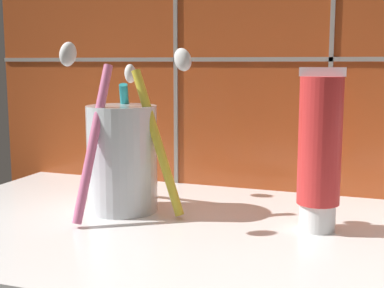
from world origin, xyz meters
TOP-DOWN VIEW (x-y plane):
  - sink_counter at (0.00, 0.00)cm, footprint 74.42×33.90cm
  - tile_wall_backsplash at (0.01, 17.19)cm, footprint 84.42×1.72cm
  - toothbrush_cup at (-17.29, 2.72)cm, footprint 11.96×16.61cm
  - toothpaste_tube at (2.42, 2.76)cm, footprint 4.05×3.85cm

SIDE VIEW (x-z plane):
  - sink_counter at x=0.00cm, z-range 0.00..2.00cm
  - toothbrush_cup at x=-17.29cm, z-range -0.85..16.42cm
  - toothpaste_tube at x=2.42cm, z-range 1.94..16.74cm
  - tile_wall_backsplash at x=0.01cm, z-range 0.01..46.21cm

